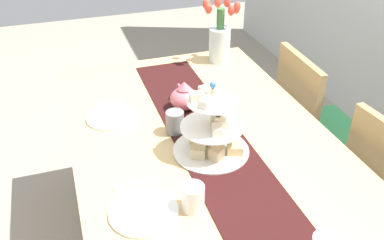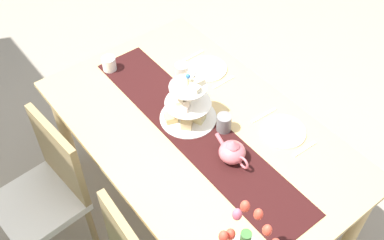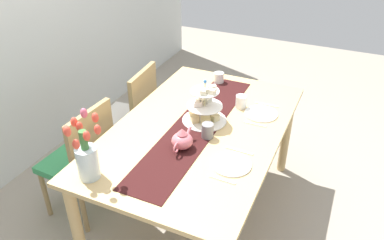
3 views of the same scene
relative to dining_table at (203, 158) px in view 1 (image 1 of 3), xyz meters
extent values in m
cube|color=tan|center=(0.00, 0.00, 0.08)|extent=(1.69, 1.05, 0.03)
cylinder|color=tan|center=(-0.78, -0.46, -0.30)|extent=(0.07, 0.07, 0.74)
cylinder|color=tan|center=(-0.78, 0.46, -0.30)|extent=(0.07, 0.07, 0.74)
cylinder|color=#9C8254|center=(-0.13, 1.00, -0.47)|extent=(0.04, 0.04, 0.41)
cylinder|color=#9C8254|center=(-0.49, 1.01, -0.47)|extent=(0.04, 0.04, 0.41)
cylinder|color=#9C8254|center=(-0.14, 0.64, -0.47)|extent=(0.04, 0.04, 0.41)
cylinder|color=#9C8254|center=(-0.50, 0.66, -0.47)|extent=(0.04, 0.04, 0.41)
cube|color=#389356|center=(-0.31, 0.83, -0.24)|extent=(0.44, 0.44, 0.05)
cube|color=#9C8254|center=(-0.32, 0.64, 0.01)|extent=(0.42, 0.06, 0.45)
cylinder|color=#9C8254|center=(0.17, 0.63, -0.47)|extent=(0.04, 0.04, 0.41)
cube|color=#9C8254|center=(0.35, 0.64, 0.01)|extent=(0.42, 0.07, 0.45)
cube|color=black|center=(0.00, 0.02, 0.10)|extent=(1.50, 0.29, 0.00)
cylinder|color=beige|center=(0.09, 0.00, 0.24)|extent=(0.01, 0.01, 0.28)
cylinder|color=white|center=(0.09, 0.00, 0.10)|extent=(0.30, 0.30, 0.01)
cylinder|color=white|center=(0.09, 0.00, 0.21)|extent=(0.24, 0.24, 0.01)
cylinder|color=white|center=(0.09, 0.00, 0.32)|extent=(0.19, 0.19, 0.01)
cube|color=#D3B786|center=(0.15, 0.00, 0.13)|extent=(0.07, 0.07, 0.05)
cube|color=#DCBD79|center=(0.13, 0.08, 0.13)|extent=(0.09, 0.08, 0.04)
cube|color=#D6BD86|center=(0.04, 0.05, 0.13)|extent=(0.07, 0.07, 0.04)
cube|color=beige|center=(0.04, -0.03, 0.13)|extent=(0.09, 0.08, 0.05)
cube|color=beige|center=(0.11, -0.06, 0.13)|extent=(0.07, 0.07, 0.04)
cube|color=beige|center=(0.14, 0.00, 0.23)|extent=(0.06, 0.05, 0.03)
cube|color=beige|center=(0.10, 0.04, 0.23)|extent=(0.06, 0.07, 0.03)
cube|color=beige|center=(0.06, 0.04, 0.23)|extent=(0.06, 0.07, 0.03)
cube|color=beige|center=(0.04, -0.01, 0.34)|extent=(0.06, 0.05, 0.03)
cube|color=beige|center=(0.07, -0.05, 0.34)|extent=(0.04, 0.06, 0.03)
cube|color=#EEE0C7|center=(0.12, -0.04, 0.34)|extent=(0.06, 0.07, 0.03)
sphere|color=#3370B7|center=(0.09, 0.00, 0.39)|extent=(0.02, 0.02, 0.02)
ellipsoid|color=#D66B75|center=(-0.26, 0.00, 0.15)|extent=(0.13, 0.13, 0.10)
cone|color=#D66B75|center=(-0.26, 0.00, 0.22)|extent=(0.06, 0.06, 0.04)
cylinder|color=#D66B75|center=(-0.17, 0.00, 0.16)|extent=(0.07, 0.02, 0.06)
torus|color=#D66B75|center=(-0.34, 0.00, 0.15)|extent=(0.07, 0.01, 0.07)
cylinder|color=silver|center=(-0.70, 0.35, 0.19)|extent=(0.12, 0.12, 0.19)
cylinder|color=#3D7538|center=(-0.70, 0.35, 0.34)|extent=(0.04, 0.04, 0.12)
ellipsoid|color=#EF4C38|center=(-0.67, 0.39, 0.39)|extent=(0.04, 0.04, 0.06)
ellipsoid|color=#EF4C38|center=(-0.67, 0.42, 0.41)|extent=(0.04, 0.04, 0.06)
ellipsoid|color=#EF4C38|center=(-0.71, 0.44, 0.38)|extent=(0.04, 0.04, 0.06)
ellipsoid|color=#EF4C38|center=(-0.75, 0.40, 0.41)|extent=(0.04, 0.04, 0.06)
ellipsoid|color=#EF4C38|center=(-0.81, 0.30, 0.39)|extent=(0.04, 0.04, 0.06)
ellipsoid|color=#EF4C38|center=(-0.74, 0.28, 0.41)|extent=(0.04, 0.04, 0.06)
ellipsoid|color=#EF4C38|center=(-0.68, 0.27, 0.41)|extent=(0.04, 0.04, 0.06)
ellipsoid|color=#EF4C38|center=(-0.64, 0.30, 0.45)|extent=(0.04, 0.04, 0.06)
cylinder|color=white|center=(-0.29, -0.33, 0.10)|extent=(0.23, 0.23, 0.01)
cube|color=silver|center=(-0.43, -0.33, 0.10)|extent=(0.02, 0.15, 0.01)
cube|color=silver|center=(-0.14, -0.33, 0.10)|extent=(0.02, 0.17, 0.01)
cylinder|color=white|center=(0.33, -0.33, 0.10)|extent=(0.23, 0.23, 0.01)
cube|color=silver|center=(0.19, -0.33, 0.10)|extent=(0.02, 0.15, 0.01)
cylinder|color=slate|center=(-0.09, -0.09, 0.15)|extent=(0.08, 0.08, 0.09)
cylinder|color=white|center=(0.36, -0.17, 0.15)|extent=(0.08, 0.08, 0.09)
camera|label=1|loc=(1.33, -0.49, 1.10)|focal=39.56mm
camera|label=2|loc=(-1.22, 0.99, 1.86)|focal=42.73mm
camera|label=3|loc=(-1.94, -0.83, 1.46)|focal=35.63mm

